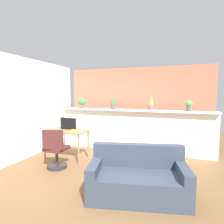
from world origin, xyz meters
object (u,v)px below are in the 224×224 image
Objects in this scene: book_on_desk at (74,131)px; couch at (138,179)px; potted_plant_1 at (113,103)px; tv_monitor at (68,124)px; potted_plant_2 at (151,103)px; desk at (66,133)px; office_chair at (56,152)px; side_cube_shelf at (112,154)px; potted_plant_0 at (82,102)px; potted_plant_3 at (189,105)px.

couch is (1.84, -1.05, -0.49)m from book_on_desk.
potted_plant_1 reaches higher than tv_monitor.
book_on_desk is (-0.62, -1.19, -0.65)m from potted_plant_1.
potted_plant_2 is 0.36× the size of desk.
couch is at bearing -13.56° from office_chair.
side_cube_shelf is 1.13m from book_on_desk.
potted_plant_2 is (1.10, 0.08, 0.01)m from potted_plant_1.
desk is at bearing 103.17° from office_chair.
office_chair is at bearing -149.33° from side_cube_shelf.
desk is at bearing -98.27° from tv_monitor.
desk is 1.21× the size of office_chair.
potted_plant_0 is 0.86× the size of potted_plant_1.
potted_plant_0 is at bearing 99.52° from office_chair.
potted_plant_3 is 0.55× the size of side_cube_shelf.
book_on_desk is at bearing -143.51° from potted_plant_2.
desk is at bearing 179.91° from side_cube_shelf.
potted_plant_3 reaches higher than book_on_desk.
tv_monitor is at bearing 81.73° from desk.
tv_monitor is 0.27× the size of couch.
tv_monitor is 0.50× the size of office_chair.
side_cube_shelf is (0.38, -1.11, -1.17)m from potted_plant_1.
potted_plant_3 is (3.09, 0.01, -0.03)m from potted_plant_0.
tv_monitor is (-0.88, -1.03, -0.52)m from potted_plant_1.
potted_plant_3 is 0.16× the size of couch.
potted_plant_0 is 0.64× the size of side_cube_shelf.
side_cube_shelf is at bearing -38.27° from potted_plant_0.
office_chair is at bearing -101.30° from book_on_desk.
potted_plant_2 is 2.43m from desk.
tv_monitor reaches higher than side_cube_shelf.
potted_plant_2 is 0.43× the size of office_chair.
potted_plant_0 is at bearing 141.73° from side_cube_shelf.
potted_plant_0 is 1.93× the size of book_on_desk.
couch is (0.85, -1.13, 0.03)m from side_cube_shelf.
office_chair is 0.54× the size of couch.
potted_plant_2 reaches higher than tv_monitor.
potted_plant_2 reaches higher than potted_plant_1.
office_chair reaches higher than desk.
desk is at bearing 162.92° from book_on_desk.
potted_plant_3 is 1.67× the size of book_on_desk.
potted_plant_3 is at bearing 19.55° from tv_monitor.
potted_plant_3 reaches higher than tv_monitor.
desk is 2.43m from couch.
potted_plant_2 is 1.41× the size of potted_plant_3.
potted_plant_3 is 3.47m from office_chair.
potted_plant_0 is 1.16m from tv_monitor.
desk is at bearing 151.79° from couch.
potted_plant_3 is 3.01m from book_on_desk.
potted_plant_3 is at bearing 24.23° from book_on_desk.
desk is 2.20× the size of side_cube_shelf.
book_on_desk is at bearing 78.70° from office_chair.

